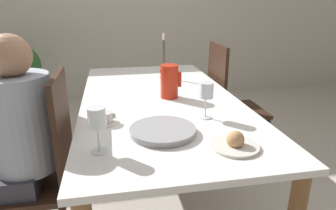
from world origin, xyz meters
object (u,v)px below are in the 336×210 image
object	(u,v)px
red_pitcher	(169,81)
wine_glass_juice	(97,120)
bread_plate	(235,143)
candlestick_tall	(164,61)
potted_plant	(16,69)
person_seated	(16,137)
teacup_near_person	(105,118)
chair_opposite	(229,102)
chair_person_side	(43,168)
wine_glass_water	(206,92)
serving_tray	(163,131)

from	to	relation	value
red_pitcher	wine_glass_juice	size ratio (longest dim) A/B	1.08
bread_plate	candlestick_tall	size ratio (longest dim) A/B	0.59
bread_plate	potted_plant	size ratio (longest dim) A/B	0.23
person_seated	teacup_near_person	world-z (taller)	person_seated
chair_opposite	wine_glass_juice	size ratio (longest dim) A/B	5.15
wine_glass_juice	bread_plate	bearing A→B (deg)	-6.72
chair_opposite	chair_person_side	bearing A→B (deg)	-58.42
bread_plate	wine_glass_water	bearing A→B (deg)	93.29
potted_plant	bread_plate	bearing A→B (deg)	-58.29
bread_plate	chair_person_side	bearing A→B (deg)	157.28
red_pitcher	teacup_near_person	size ratio (longest dim) A/B	1.50
person_seated	wine_glass_water	size ratio (longest dim) A/B	6.21
red_pitcher	serving_tray	world-z (taller)	red_pitcher
chair_opposite	wine_glass_juice	bearing A→B (deg)	-42.54
chair_opposite	wine_glass_juice	xyz separation A→B (m)	(-1.00, -1.09, 0.36)
chair_opposite	potted_plant	xyz separation A→B (m)	(-1.98, 1.31, 0.08)
person_seated	chair_opposite	bearing A→B (deg)	-59.92
chair_opposite	candlestick_tall	distance (m)	0.64
serving_tray	chair_opposite	bearing A→B (deg)	53.28
candlestick_tall	potted_plant	distance (m)	1.92
chair_person_side	potted_plant	xyz separation A→B (m)	(-0.67, 2.11, 0.08)
chair_person_side	red_pitcher	distance (m)	0.86
person_seated	teacup_near_person	size ratio (longest dim) A/B	8.51
wine_glass_water	bread_plate	world-z (taller)	wine_glass_water
bread_plate	teacup_near_person	bearing A→B (deg)	145.39
person_seated	red_pitcher	xyz separation A→B (m)	(0.81, 0.37, 0.14)
candlestick_tall	bread_plate	bearing A→B (deg)	-86.09
teacup_near_person	chair_person_side	bearing A→B (deg)	-178.04
chair_person_side	chair_opposite	distance (m)	1.53
serving_tray	red_pitcher	bearing A→B (deg)	75.70
chair_person_side	wine_glass_juice	world-z (taller)	chair_person_side
chair_person_side	potted_plant	distance (m)	2.21
person_seated	candlestick_tall	bearing A→B (deg)	-44.66
red_pitcher	bread_plate	world-z (taller)	red_pitcher
red_pitcher	teacup_near_person	xyz separation A→B (m)	(-0.40, -0.35, -0.08)
chair_person_side	wine_glass_water	distance (m)	0.91
chair_opposite	red_pitcher	xyz separation A→B (m)	(-0.59, -0.45, 0.32)
wine_glass_water	candlestick_tall	distance (m)	0.88
person_seated	candlestick_tall	size ratio (longest dim) A/B	3.40
potted_plant	chair_opposite	bearing A→B (deg)	-33.46
red_pitcher	teacup_near_person	distance (m)	0.53
teacup_near_person	potted_plant	world-z (taller)	potted_plant
chair_opposite	person_seated	bearing A→B (deg)	-59.92
bread_plate	potted_plant	world-z (taller)	potted_plant
red_pitcher	wine_glass_water	world-z (taller)	red_pitcher
wine_glass_juice	serving_tray	distance (m)	0.33
chair_opposite	candlestick_tall	xyz separation A→B (m)	(-0.54, 0.06, 0.35)
wine_glass_water	potted_plant	bearing A→B (deg)	125.32
chair_opposite	potted_plant	bearing A→B (deg)	-123.46
person_seated	teacup_near_person	bearing A→B (deg)	-87.24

